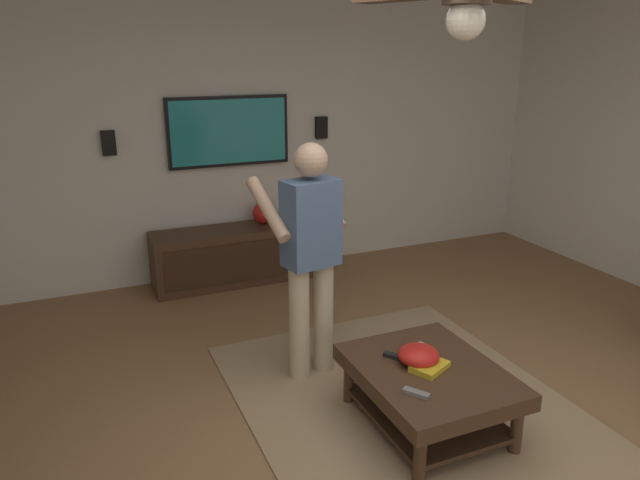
# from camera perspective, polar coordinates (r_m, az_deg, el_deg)

# --- Properties ---
(ground_plane) EXTENTS (7.99, 7.99, 0.00)m
(ground_plane) POSITION_cam_1_polar(r_m,az_deg,el_deg) (3.67, 9.38, -19.40)
(ground_plane) COLOR olive
(wall_back_tv) EXTENTS (0.10, 6.86, 2.71)m
(wall_back_tv) POSITION_cam_1_polar(r_m,az_deg,el_deg) (6.02, -7.30, 9.59)
(wall_back_tv) COLOR silver
(wall_back_tv) RESTS_ON ground
(area_rug) EXTENTS (2.58, 2.00, 0.01)m
(area_rug) POSITION_cam_1_polar(r_m,az_deg,el_deg) (4.03, 8.43, -15.52)
(area_rug) COLOR #9E8460
(area_rug) RESTS_ON ground
(coffee_table) EXTENTS (1.00, 0.80, 0.40)m
(coffee_table) POSITION_cam_1_polar(r_m,az_deg,el_deg) (3.73, 10.29, -13.30)
(coffee_table) COLOR #422B1C
(coffee_table) RESTS_ON ground
(media_console) EXTENTS (0.45, 1.70, 0.55)m
(media_console) POSITION_cam_1_polar(r_m,az_deg,el_deg) (5.91, -7.55, -1.38)
(media_console) COLOR #422B1C
(media_console) RESTS_ON ground
(tv) EXTENTS (0.05, 1.18, 0.66)m
(tv) POSITION_cam_1_polar(r_m,az_deg,el_deg) (5.87, -8.69, 10.20)
(tv) COLOR black
(person_standing) EXTENTS (0.60, 0.61, 1.64)m
(person_standing) POSITION_cam_1_polar(r_m,az_deg,el_deg) (3.99, -0.98, -0.78)
(person_standing) COLOR #C6B793
(person_standing) RESTS_ON ground
(bowl) EXTENTS (0.25, 0.25, 0.11)m
(bowl) POSITION_cam_1_polar(r_m,az_deg,el_deg) (3.69, 9.38, -10.78)
(bowl) COLOR red
(bowl) RESTS_ON coffee_table
(remote_white) EXTENTS (0.10, 0.16, 0.02)m
(remote_white) POSITION_cam_1_polar(r_m,az_deg,el_deg) (3.86, 9.11, -10.14)
(remote_white) COLOR white
(remote_white) RESTS_ON coffee_table
(remote_black) EXTENTS (0.15, 0.12, 0.02)m
(remote_black) POSITION_cam_1_polar(r_m,az_deg,el_deg) (3.75, 7.21, -10.96)
(remote_black) COLOR black
(remote_black) RESTS_ON coffee_table
(remote_grey) EXTENTS (0.15, 0.12, 0.02)m
(remote_grey) POSITION_cam_1_polar(r_m,az_deg,el_deg) (3.41, 9.16, -14.22)
(remote_grey) COLOR slate
(remote_grey) RESTS_ON coffee_table
(book) EXTENTS (0.24, 0.27, 0.04)m
(book) POSITION_cam_1_polar(r_m,az_deg,el_deg) (3.66, 10.41, -11.78)
(book) COLOR gold
(book) RESTS_ON coffee_table
(vase_round) EXTENTS (0.22, 0.22, 0.22)m
(vase_round) POSITION_cam_1_polar(r_m,az_deg,el_deg) (5.92, -5.39, 2.62)
(vase_round) COLOR red
(vase_round) RESTS_ON media_console
(wall_speaker_left) EXTENTS (0.06, 0.12, 0.22)m
(wall_speaker_left) POSITION_cam_1_polar(r_m,az_deg,el_deg) (6.20, 0.12, 10.68)
(wall_speaker_left) COLOR black
(wall_speaker_right) EXTENTS (0.06, 0.12, 0.22)m
(wall_speaker_right) POSITION_cam_1_polar(r_m,az_deg,el_deg) (5.71, -19.51, 8.71)
(wall_speaker_right) COLOR black
(ceiling_fan) EXTENTS (1.18, 1.15, 0.46)m
(ceiling_fan) POSITION_cam_1_polar(r_m,az_deg,el_deg) (2.64, 13.83, 21.27)
(ceiling_fan) COLOR #4C3828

